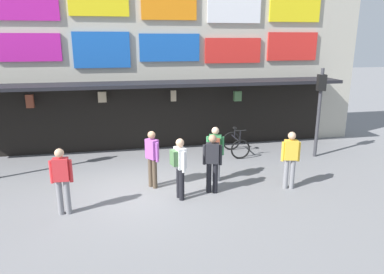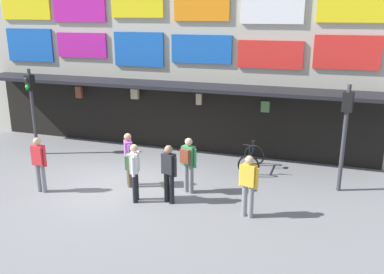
{
  "view_description": "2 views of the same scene",
  "coord_description": "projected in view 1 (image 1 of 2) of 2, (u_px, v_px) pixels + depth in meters",
  "views": [
    {
      "loc": [
        -0.65,
        -9.51,
        4.14
      ],
      "look_at": [
        1.43,
        0.74,
        1.27
      ],
      "focal_mm": 33.18,
      "sensor_mm": 36.0,
      "label": 1
    },
    {
      "loc": [
        5.66,
        -10.53,
        5.11
      ],
      "look_at": [
        1.98,
        0.63,
        1.59
      ],
      "focal_mm": 38.86,
      "sensor_mm": 36.0,
      "label": 2
    }
  ],
  "objects": [
    {
      "name": "pedestrian_in_yellow",
      "position": [
        62.0,
        178.0,
        8.49
      ],
      "size": [
        0.53,
        0.24,
        1.68
      ],
      "color": "gray",
      "rests_on": "ground"
    },
    {
      "name": "traffic_light_far",
      "position": [
        320.0,
        99.0,
        12.49
      ],
      "size": [
        0.32,
        0.35,
        3.2
      ],
      "color": "#38383D",
      "rests_on": "ground"
    },
    {
      "name": "ground_plane",
      "position": [
        149.0,
        189.0,
        10.21
      ],
      "size": [
        80.0,
        80.0,
        0.0
      ],
      "primitive_type": "plane",
      "color": "slate"
    },
    {
      "name": "pedestrian_in_black",
      "position": [
        179.0,
        164.0,
        9.31
      ],
      "size": [
        0.42,
        0.52,
        1.68
      ],
      "color": "black",
      "rests_on": "ground"
    },
    {
      "name": "pedestrian_in_purple",
      "position": [
        212.0,
        161.0,
        9.71
      ],
      "size": [
        0.51,
        0.32,
        1.68
      ],
      "color": "black",
      "rests_on": "ground"
    },
    {
      "name": "pedestrian_in_red",
      "position": [
        215.0,
        150.0,
        10.51
      ],
      "size": [
        0.51,
        0.43,
        1.68
      ],
      "color": "gray",
      "rests_on": "ground"
    },
    {
      "name": "shopfront",
      "position": [
        135.0,
        45.0,
        13.48
      ],
      "size": [
        18.0,
        2.6,
        8.0
      ],
      "color": "#B2AD9E",
      "rests_on": "ground"
    },
    {
      "name": "bicycle_parked",
      "position": [
        236.0,
        144.0,
        13.18
      ],
      "size": [
        0.73,
        1.16,
        1.05
      ],
      "color": "black",
      "rests_on": "ground"
    },
    {
      "name": "pedestrian_in_white",
      "position": [
        152.0,
        156.0,
        10.08
      ],
      "size": [
        0.39,
        0.45,
        1.68
      ],
      "color": "brown",
      "rests_on": "ground"
    },
    {
      "name": "pedestrian_in_green",
      "position": [
        290.0,
        157.0,
        10.0
      ],
      "size": [
        0.52,
        0.3,
        1.68
      ],
      "color": "gray",
      "rests_on": "ground"
    }
  ]
}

